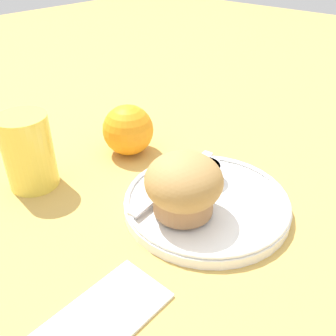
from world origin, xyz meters
name	(u,v)px	position (x,y,z in m)	size (l,w,h in m)	color
ground_plane	(195,212)	(0.00, 0.00, 0.00)	(3.00, 3.00, 0.00)	tan
plate	(207,202)	(0.02, -0.01, 0.01)	(0.23, 0.23, 0.02)	white
muffin	(182,185)	(-0.03, 0.00, 0.06)	(0.10, 0.10, 0.08)	#9E7047
cream_ramekin	(204,170)	(0.05, 0.03, 0.03)	(0.05, 0.05, 0.02)	silver
berry_pair	(175,184)	(0.00, 0.04, 0.03)	(0.02, 0.01, 0.01)	#4C194C
butter_knife	(175,180)	(0.02, 0.05, 0.02)	(0.19, 0.03, 0.00)	silver
orange_fruit	(128,130)	(0.05, 0.19, 0.04)	(0.09, 0.09, 0.09)	orange
juice_glass	(28,152)	(-0.11, 0.22, 0.06)	(0.07, 0.07, 0.11)	#EAD14C
folded_napkin	(103,315)	(-0.19, -0.03, 0.00)	(0.13, 0.07, 0.01)	white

